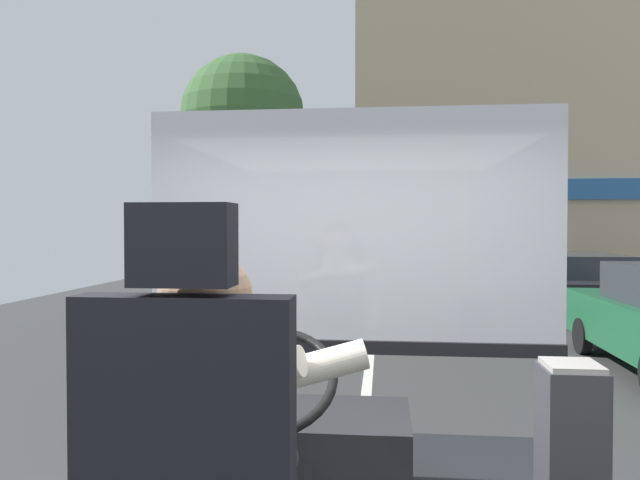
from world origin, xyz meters
TOP-DOWN VIEW (x-y plane):
  - ground at (0.00, 8.80)m, footprint 18.00×44.00m
  - bus_driver at (-0.24, -0.50)m, footprint 0.80×0.60m
  - steering_console at (-0.24, 0.65)m, footprint 1.10×1.03m
  - fare_box at (0.90, 0.35)m, footprint 0.22×0.23m
  - windshield_panel at (0.00, 1.62)m, footprint 2.50×0.08m
  - street_tree at (-3.00, 11.42)m, footprint 2.81×2.81m
  - shop_building at (5.80, 18.15)m, footprint 12.92×4.42m
  - parked_car_black at (4.32, 11.30)m, footprint 1.83×4.49m
  - parked_car_silver at (4.10, 17.23)m, footprint 2.03×4.30m
  - parked_car_blue at (4.23, 21.88)m, footprint 1.76×4.05m

SIDE VIEW (x-z plane):
  - ground at x=0.00m, z-range -0.05..0.00m
  - parked_car_black at x=4.32m, z-range 0.02..1.33m
  - parked_car_silver at x=4.10m, z-range 0.02..1.43m
  - parked_car_blue at x=4.23m, z-range 0.02..1.47m
  - steering_console at x=-0.24m, z-range 0.47..1.31m
  - fare_box at x=0.90m, z-range 0.66..1.39m
  - bus_driver at x=-0.24m, z-range 1.00..1.75m
  - windshield_panel at x=0.00m, z-range 0.97..2.45m
  - street_tree at x=-3.00m, z-range 1.44..7.21m
  - shop_building at x=5.80m, z-range 0.00..8.71m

